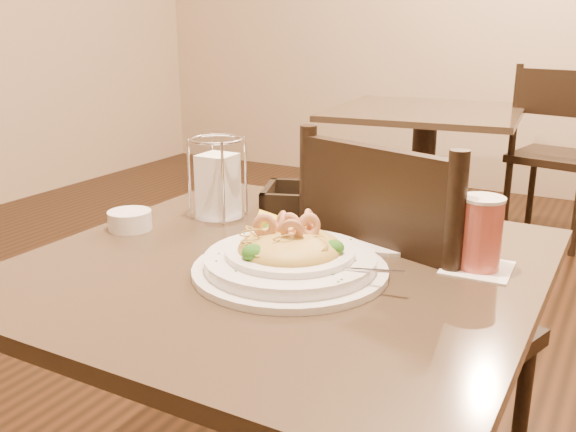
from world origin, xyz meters
The scene contains 10 objects.
main_table centered at (0.00, 0.00, 0.49)m, with size 0.90×0.90×0.71m.
background_table centered at (-0.41, 2.18, 0.49)m, with size 0.99×0.99×0.71m.
dining_chair_near centered at (0.15, 0.28, 0.50)m, with size 0.53×0.53×0.93m.
dining_chair_far centered at (0.18, 2.55, 0.50)m, with size 0.50×0.50×0.93m.
pasta_bowl centered at (0.04, -0.05, 0.74)m, with size 0.38×0.34×0.11m.
drink_glass centered at (0.33, 0.13, 0.78)m, with size 0.12×0.12×0.13m.
bread_basket centered at (-0.11, 0.31, 0.73)m, with size 0.24×0.21×0.05m.
napkin_caddy centered at (-0.26, 0.16, 0.79)m, with size 0.11×0.11×0.18m.
side_plate centered at (0.14, 0.17, 0.72)m, with size 0.14×0.14×0.01m, color white.
butter_ramekin centered at (-0.37, 0.00, 0.73)m, with size 0.09×0.09×0.04m, color white.
Camera 1 is at (0.55, -0.97, 1.14)m, focal length 40.00 mm.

